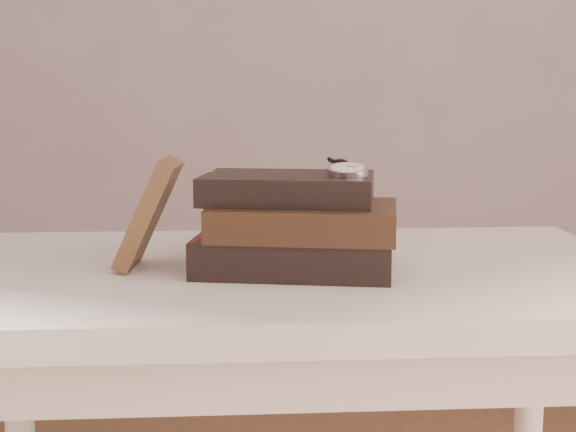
{
  "coord_description": "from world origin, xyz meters",
  "views": [
    {
      "loc": [
        -0.08,
        -0.8,
        1.0
      ],
      "look_at": [
        -0.0,
        0.32,
        0.82
      ],
      "focal_mm": 52.17,
      "sensor_mm": 36.0,
      "label": 1
    }
  ],
  "objects": [
    {
      "name": "journal",
      "position": [
        -0.19,
        0.34,
        0.83
      ],
      "size": [
        0.1,
        0.11,
        0.15
      ],
      "primitive_type": "cube",
      "rotation": [
        0.0,
        0.44,
        -0.09
      ],
      "color": "#3E2918",
      "rests_on": "table"
    },
    {
      "name": "pocket_watch",
      "position": [
        0.07,
        0.29,
        0.89
      ],
      "size": [
        0.06,
        0.16,
        0.02
      ],
      "color": "silver",
      "rests_on": "book_stack"
    },
    {
      "name": "eyeglasses",
      "position": [
        -0.07,
        0.42,
        0.82
      ],
      "size": [
        0.13,
        0.14,
        0.05
      ],
      "color": "silver",
      "rests_on": "book_stack"
    },
    {
      "name": "table",
      "position": [
        0.0,
        0.35,
        0.66
      ],
      "size": [
        1.0,
        0.6,
        0.75
      ],
      "color": "silver",
      "rests_on": "ground"
    },
    {
      "name": "book_stack",
      "position": [
        0.01,
        0.32,
        0.81
      ],
      "size": [
        0.29,
        0.23,
        0.13
      ],
      "color": "black",
      "rests_on": "table"
    }
  ]
}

